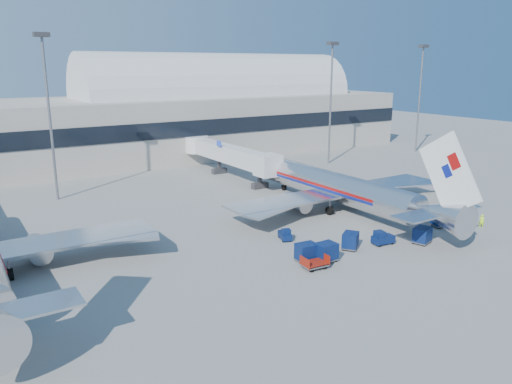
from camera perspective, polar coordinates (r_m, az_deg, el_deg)
ground at (r=56.90m, az=5.04°, el=-4.64°), size 260.00×260.00×0.00m
terminal at (r=100.93m, az=-21.47°, el=7.11°), size 170.00×28.15×21.00m
airliner_main at (r=65.61m, az=9.62°, el=0.44°), size 32.00×37.26×12.07m
jetbridge_near at (r=85.06m, az=-3.54°, el=4.46°), size 4.40×27.50×6.25m
mast_west at (r=73.73m, az=-22.75°, el=10.39°), size 2.00×1.20×22.60m
mast_east at (r=96.17m, az=8.59°, el=11.97°), size 2.00×1.20×22.60m
mast_far_east at (r=114.15m, az=18.31°, el=11.76°), size 2.00×1.20×22.60m
barrier_near at (r=70.08m, az=15.78°, el=-1.11°), size 3.00×0.55×0.90m
barrier_mid at (r=72.53m, az=17.52°, el=-0.72°), size 3.00×0.55×0.90m
barrier_far at (r=75.03m, az=19.15°, el=-0.37°), size 3.00×0.55×0.90m
tug_lead at (r=54.50m, az=14.24°, el=-5.12°), size 2.48×1.47×1.53m
tug_right at (r=63.47m, az=17.70°, el=-2.55°), size 2.78×1.86×1.66m
tug_left at (r=54.26m, az=3.33°, el=-4.88°), size 1.61×2.26×1.33m
cart_train_a at (r=52.38m, az=10.74°, el=-5.46°), size 2.48×2.37×1.74m
cart_train_b at (r=48.76m, az=8.00°, el=-6.78°), size 2.12×1.63×1.85m
cart_train_c at (r=48.53m, az=5.80°, el=-6.84°), size 2.17×1.73×1.80m
cart_solo_near at (r=55.92m, az=18.47°, el=-4.67°), size 2.37×2.06×1.77m
cart_solo_far at (r=62.33m, az=20.44°, el=-2.85°), size 2.49×2.14×1.88m
cart_open_red at (r=47.20m, az=6.74°, el=-8.16°), size 2.47×1.83×0.63m
ramp_worker at (r=63.81m, az=24.39°, el=-3.03°), size 0.59×0.69×1.61m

